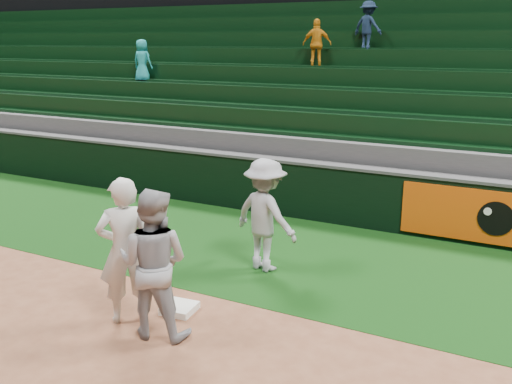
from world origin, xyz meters
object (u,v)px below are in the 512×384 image
Objects in this scene: first_baseman at (125,251)px; base_coach at (265,215)px; first_base at (179,308)px; baserunner at (154,264)px.

base_coach is (0.85, 2.48, -0.06)m from first_baseman.
base_coach is at bearing 79.00° from first_base.
first_baseman is 2.62m from base_coach.
first_base is 0.22× the size of baserunner.
baserunner is (0.57, -0.12, -0.03)m from first_baseman.
first_base is 2.18m from base_coach.
first_base is at bearing 94.22° from base_coach.
first_base is 0.22× the size of first_baseman.
first_baseman is 1.03× the size of baserunner.
first_baseman is at bearing -25.20° from baserunner.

